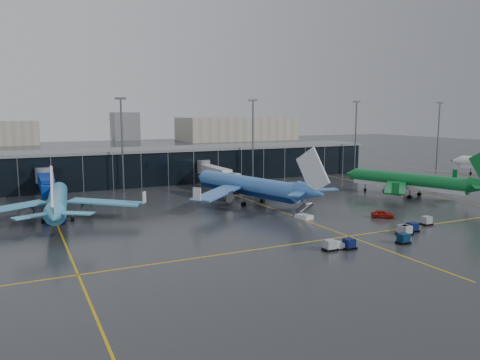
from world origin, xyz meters
name	(u,v)px	position (x,y,z in m)	size (l,w,h in m)	color
ground	(257,224)	(0.00, 0.00, 0.00)	(600.00, 600.00, 0.00)	#282B2D
terminal_pier	(163,165)	(0.00, 62.00, 5.42)	(142.00, 17.00, 10.70)	black
jet_bridges	(46,183)	(-35.00, 42.99, 4.55)	(94.00, 27.50, 7.20)	#595B60
flood_masts	(192,139)	(5.00, 50.00, 13.81)	(203.00, 0.50, 25.50)	#595B60
distant_hangars	(147,130)	(49.94, 270.08, 8.79)	(260.00, 71.00, 22.00)	#B2AD99
taxi_lines	(275,209)	(10.00, 10.61, 0.01)	(220.00, 120.00, 0.02)	gold
airliner_arkefly	(57,190)	(-34.43, 20.48, 6.05)	(34.58, 39.38, 12.10)	#42ACDA
airliner_klm_near	(247,175)	(7.76, 19.80, 6.84)	(39.10, 44.53, 13.69)	#3C73C5
airliner_aer_lingus	(408,172)	(49.12, 10.01, 6.35)	(36.29, 41.33, 12.70)	#0C6C2C
baggage_carts	(392,234)	(16.02, -19.17, 0.76)	(29.13, 9.21, 1.70)	black
mobile_airstair	(304,215)	(10.81, 0.03, 0.77)	(2.87, 3.62, 3.45)	white
service_van_red	(383,214)	(25.70, -6.40, 0.79)	(1.87, 4.64, 1.58)	#98140B
service_van_white	(339,245)	(3.78, -20.47, 0.64)	(1.35, 3.88, 1.28)	silver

